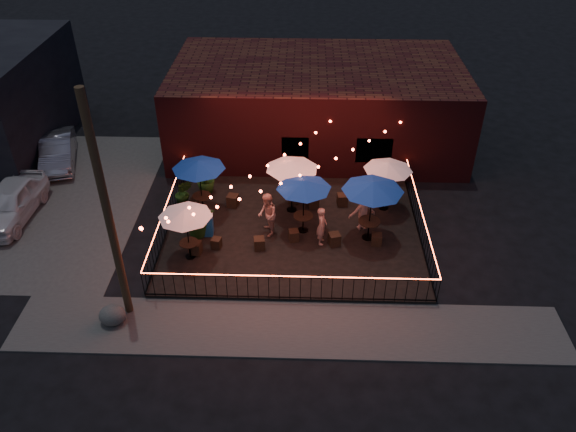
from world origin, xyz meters
The scene contains 38 objects.
ground centered at (0.00, 0.00, 0.00)m, with size 110.00×110.00×0.00m, color black.
patio centered at (0.00, 2.00, 0.07)m, with size 10.00×8.00×0.15m, color black.
sidewalk centered at (0.00, -3.25, 0.03)m, with size 18.00×2.50×0.05m, color #403D3B.
parking_lot centered at (-12.00, 4.00, 0.01)m, with size 11.00×12.00×0.02m, color #403D3B.
brick_building centered at (1.00, 9.99, 2.00)m, with size 14.00×8.00×4.00m.
utility_pole centered at (-5.40, -2.60, 4.00)m, with size 0.26×0.26×8.00m, color #3A2D17.
fence_front centered at (0.00, -2.00, 0.66)m, with size 10.00×0.04×1.04m.
fence_left centered at (-5.00, 2.00, 0.66)m, with size 0.04×8.00×1.04m.
fence_right centered at (5.00, 2.00, 0.66)m, with size 0.04×8.00×1.04m.
festoon_lights centered at (-1.01, 1.70, 2.52)m, with size 10.02×8.72×1.32m.
cafe_table_0 centered at (-3.80, 0.16, 2.13)m, with size 2.10×2.10×2.16m.
cafe_table_1 centered at (-3.80, 3.23, 2.32)m, with size 2.24×2.24×2.38m.
cafe_table_2 centered at (0.41, 1.95, 2.29)m, with size 2.37×2.37×2.34m.
cafe_table_3 centered at (-0.08, 3.37, 2.30)m, with size 2.72×2.72×2.35m.
cafe_table_4 centered at (2.97, 1.56, 2.50)m, with size 2.50×2.50×2.57m.
cafe_table_5 centered at (3.80, 3.64, 2.16)m, with size 2.35×2.35×2.20m.
bistro_chair_0 centered at (-3.62, 0.37, 0.40)m, with size 0.42×0.42×0.50m, color black.
bistro_chair_1 centered at (-2.89, 0.76, 0.36)m, with size 0.35×0.35×0.41m, color black.
bistro_chair_2 centered at (-4.17, 3.46, 0.35)m, with size 0.35×0.35×0.41m, color black.
bistro_chair_3 centered at (-2.59, 3.61, 0.41)m, with size 0.44×0.44×0.52m, color black.
bistro_chair_4 centered at (-1.24, 0.74, 0.39)m, with size 0.40×0.40×0.48m, color black.
bistro_chair_5 centered at (0.06, 1.31, 0.37)m, with size 0.38×0.38×0.44m, color black.
bistro_chair_6 centered at (0.00, 3.90, 0.39)m, with size 0.40×0.40×0.47m, color black.
bistro_chair_7 centered at (0.84, 3.65, 0.41)m, with size 0.44×0.44×0.52m, color black.
bistro_chair_8 centered at (1.63, 1.08, 0.40)m, with size 0.42×0.42×0.49m, color black.
bistro_chair_9 centered at (3.26, 1.15, 0.38)m, with size 0.39×0.39×0.46m, color black.
bistro_chair_10 centered at (2.06, 3.84, 0.40)m, with size 0.42×0.42×0.50m, color black.
bistro_chair_11 centered at (4.15, 4.10, 0.36)m, with size 0.35×0.35×0.41m, color black.
patron_a centered at (1.12, 1.20, 0.95)m, with size 0.58×0.38×1.60m, color tan.
patron_b centered at (-0.98, 1.69, 1.06)m, with size 0.88×0.69×1.82m, color tan.
patron_c centered at (2.75, 2.19, 1.00)m, with size 1.09×0.63×1.69m, color tan.
potted_shrub_a centered at (-3.67, 1.55, 0.90)m, with size 1.34×1.16×1.49m, color #1B3C11.
potted_shrub_b centered at (-4.60, 3.45, 0.84)m, with size 0.76×0.61×1.38m, color #14380D.
potted_shrub_c centered at (-3.86, 4.68, 0.85)m, with size 0.78×0.78×1.39m, color #164013.
cooler centered at (-3.47, 1.60, 0.63)m, with size 0.76×0.57×0.95m.
boulder centered at (-5.77, -3.16, 0.35)m, with size 0.89×0.76×0.69m, color #403F3B.
car_white centered at (-11.63, 2.67, 0.74)m, with size 1.75×4.36×1.48m, color white.
car_silver centered at (-11.36, 7.20, 0.67)m, with size 1.43×4.10×1.35m, color gray.
Camera 1 is at (0.39, -16.04, 13.58)m, focal length 35.00 mm.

